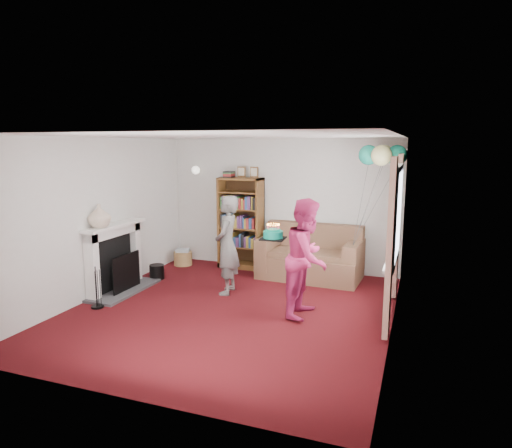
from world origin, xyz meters
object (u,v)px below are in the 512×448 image
at_px(birthday_cake, 273,235).
at_px(sofa, 311,258).
at_px(person_striped, 227,245).
at_px(bookcase, 241,223).
at_px(person_magenta, 307,258).

bearing_deg(birthday_cake, sofa, 84.91).
bearing_deg(sofa, person_striped, -125.07).
height_order(bookcase, sofa, bookcase).
relative_size(person_striped, birthday_cake, 4.71).
relative_size(bookcase, person_magenta, 1.19).
xyz_separation_m(bookcase, person_striped, (0.39, -1.58, -0.07)).
distance_m(bookcase, birthday_cake, 2.39).
distance_m(bookcase, person_magenta, 2.77).
xyz_separation_m(sofa, birthday_cake, (-0.16, -1.76, 0.75)).
distance_m(bookcase, sofa, 1.56).
bearing_deg(sofa, birthday_cake, -92.02).
height_order(sofa, person_magenta, person_magenta).
bearing_deg(birthday_cake, person_magenta, -9.41).
bearing_deg(birthday_cake, person_striped, 155.60).
distance_m(bookcase, person_striped, 1.63).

